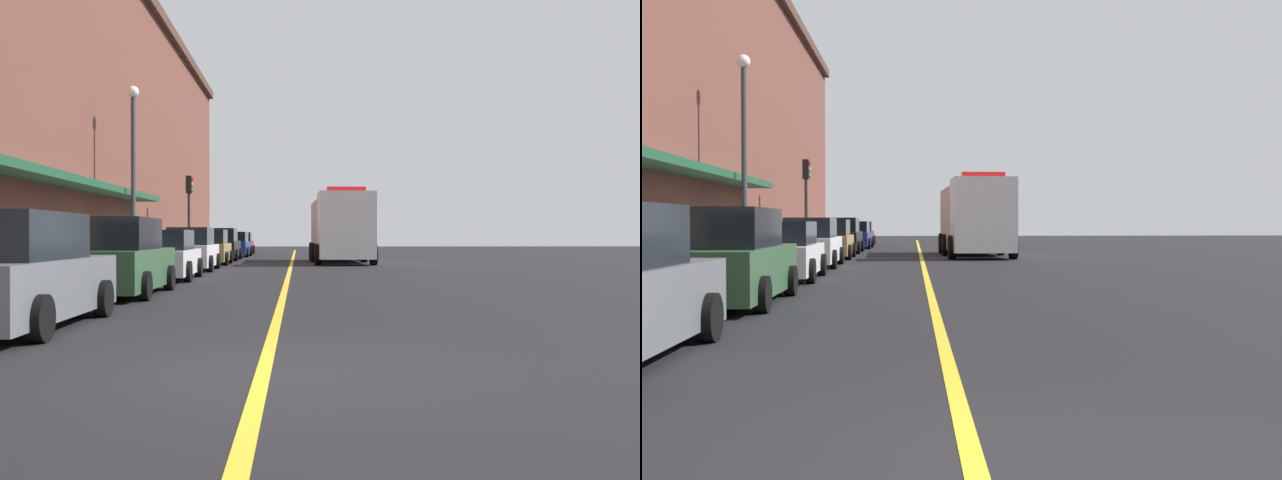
# 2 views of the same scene
# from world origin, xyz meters

# --- Properties ---
(ground_plane) EXTENTS (112.00, 112.00, 0.00)m
(ground_plane) POSITION_xyz_m (0.00, 25.00, 0.00)
(ground_plane) COLOR black
(sidewalk_left) EXTENTS (2.40, 70.00, 0.15)m
(sidewalk_left) POSITION_xyz_m (-6.20, 25.00, 0.07)
(sidewalk_left) COLOR #ADA8A0
(sidewalk_left) RESTS_ON ground
(lane_center_stripe) EXTENTS (0.16, 70.00, 0.01)m
(lane_center_stripe) POSITION_xyz_m (0.00, 25.00, 0.00)
(lane_center_stripe) COLOR gold
(lane_center_stripe) RESTS_ON ground
(parked_car_0) EXTENTS (2.12, 4.88, 1.76)m
(parked_car_0) POSITION_xyz_m (-3.96, 3.59, 0.82)
(parked_car_0) COLOR #595B60
(parked_car_0) RESTS_ON ground
(parked_car_1) EXTENTS (2.15, 4.84, 1.82)m
(parked_car_1) POSITION_xyz_m (-3.90, 9.65, 0.85)
(parked_car_1) COLOR #2D5133
(parked_car_1) RESTS_ON ground
(parked_car_2) EXTENTS (2.14, 4.56, 1.57)m
(parked_car_2) POSITION_xyz_m (-3.91, 15.67, 0.74)
(parked_car_2) COLOR silver
(parked_car_2) RESTS_ON ground
(parked_car_3) EXTENTS (1.99, 4.54, 1.71)m
(parked_car_3) POSITION_xyz_m (-3.90, 21.61, 0.80)
(parked_car_3) COLOR silver
(parked_car_3) RESTS_ON ground
(parked_car_4) EXTENTS (2.11, 4.25, 1.66)m
(parked_car_4) POSITION_xyz_m (-3.95, 27.41, 0.78)
(parked_car_4) COLOR #A5844C
(parked_car_4) RESTS_ON ground
(parked_car_5) EXTENTS (2.06, 4.87, 1.78)m
(parked_car_5) POSITION_xyz_m (-3.97, 33.43, 0.83)
(parked_car_5) COLOR black
(parked_car_5) RESTS_ON ground
(parked_car_6) EXTENTS (2.13, 4.85, 1.61)m
(parked_car_6) POSITION_xyz_m (-3.85, 40.00, 0.76)
(parked_car_6) COLOR navy
(parked_car_6) RESTS_ON ground
(parked_car_7) EXTENTS (2.05, 4.71, 1.61)m
(parked_car_7) POSITION_xyz_m (-3.95, 46.53, 0.76)
(parked_car_7) COLOR maroon
(parked_car_7) RESTS_ON ground
(box_truck) EXTENTS (3.11, 8.82, 3.64)m
(box_truck) POSITION_xyz_m (2.47, 29.52, 1.74)
(box_truck) COLOR silver
(box_truck) RESTS_ON ground
(parking_meter_0) EXTENTS (0.14, 0.18, 1.33)m
(parking_meter_0) POSITION_xyz_m (-5.35, 16.90, 1.06)
(parking_meter_0) COLOR #4C4C51
(parking_meter_0) RESTS_ON sidewalk_left
(parking_meter_1) EXTENTS (0.14, 0.18, 1.33)m
(parking_meter_1) POSITION_xyz_m (-5.35, 44.64, 1.06)
(parking_meter_1) COLOR #4C4C51
(parking_meter_1) RESTS_ON sidewalk_left
(parking_meter_2) EXTENTS (0.14, 0.18, 1.33)m
(parking_meter_2) POSITION_xyz_m (-5.35, 36.55, 1.06)
(parking_meter_2) COLOR #4C4C51
(parking_meter_2) RESTS_ON sidewalk_left
(street_lamp_left) EXTENTS (0.44, 0.44, 6.94)m
(street_lamp_left) POSITION_xyz_m (-5.95, 20.49, 4.40)
(street_lamp_left) COLOR #33383D
(street_lamp_left) RESTS_ON sidewalk_left
(traffic_light_near) EXTENTS (0.38, 0.36, 4.30)m
(traffic_light_near) POSITION_xyz_m (-5.29, 30.20, 3.16)
(traffic_light_near) COLOR #232326
(traffic_light_near) RESTS_ON sidewalk_left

